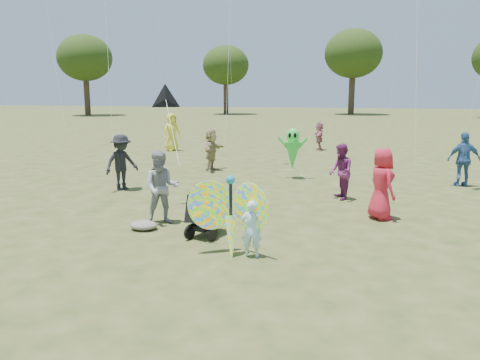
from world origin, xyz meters
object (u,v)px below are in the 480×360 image
alien_kite (293,150)px  crowd_e (341,172)px  adult_man (162,188)px  crowd_a (382,184)px  crowd_c (464,159)px  crowd_j (319,136)px  butterfly_kite (231,216)px  child_girl (251,229)px  crowd_b (122,162)px  crowd_d (211,150)px  jogging_stroller (207,206)px  crowd_g (172,132)px

alien_kite → crowd_e: bearing=-59.7°
alien_kite → adult_man: bearing=-109.2°
crowd_a → crowd_c: crowd_c is taller
adult_man → crowd_e: adult_man is taller
crowd_j → butterfly_kite: 16.25m
child_girl → crowd_c: (5.17, 7.85, 0.33)m
adult_man → crowd_j: 14.83m
butterfly_kite → alien_kite: bearing=88.8°
child_girl → crowd_b: (-5.04, 4.86, 0.32)m
crowd_d → adult_man: bearing=-165.2°
crowd_e → alien_kite: (-1.69, 2.88, 0.19)m
crowd_j → crowd_b: bearing=-32.8°
crowd_b → jogging_stroller: size_ratio=1.49×
crowd_e → alien_kite: alien_kite is taller
crowd_g → crowd_j: bearing=-30.0°
crowd_b → crowd_d: crowd_b is taller
crowd_c → butterfly_kite: size_ratio=0.99×
child_girl → alien_kite: (-0.24, 7.97, 0.45)m
crowd_b → crowd_e: size_ratio=1.09×
crowd_b → crowd_d: 4.35m
crowd_a → crowd_c: (2.75, 4.63, 0.02)m
child_girl → alien_kite: bearing=-93.6°
adult_man → crowd_a: bearing=-1.4°
crowd_b → crowd_c: size_ratio=0.99×
crowd_d → jogging_stroller: size_ratio=1.39×
crowd_b → crowd_j: bearing=6.2°
crowd_b → jogging_stroller: 5.39m
adult_man → alien_kite: alien_kite is taller
crowd_e → crowd_g: bearing=-154.2°
child_girl → crowd_c: bearing=-128.7°
crowd_g → crowd_j: 7.50m
crowd_c → crowd_e: bearing=26.7°
jogging_stroller → crowd_j: bearing=105.9°
crowd_j → butterfly_kite: (-0.51, -16.24, 0.01)m
crowd_e → crowd_g: size_ratio=0.83×
crowd_a → jogging_stroller: 4.19m
crowd_g → jogging_stroller: size_ratio=1.66×
adult_man → crowd_j: (2.54, 14.61, -0.12)m
crowd_g → alien_kite: crowd_g is taller
crowd_g → crowd_e: bearing=-92.8°
adult_man → alien_kite: size_ratio=0.95×
child_girl → jogging_stroller: (-1.18, 1.10, 0.09)m
crowd_c → jogging_stroller: 9.27m
adult_man → jogging_stroller: size_ratio=1.46×
crowd_g → butterfly_kite: size_ratio=1.08×
adult_man → butterfly_kite: bearing=-57.9°
adult_man → crowd_j: size_ratio=1.17×
crowd_a → crowd_e: (-0.97, 1.87, -0.07)m
child_girl → crowd_g: size_ratio=0.56×
crowd_d → butterfly_kite: size_ratio=0.90×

